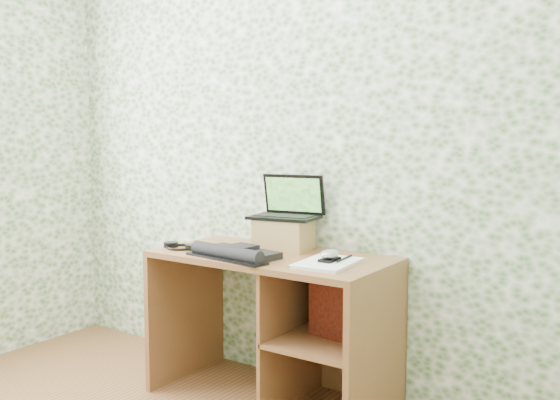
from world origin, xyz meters
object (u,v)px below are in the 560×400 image
Objects in this scene: riser at (284,234)px; notepad at (327,263)px; desk at (288,308)px; keyboard at (234,253)px; laptop at (288,208)px.

riser is 0.44m from notepad.
keyboard is (-0.18, -0.20, 0.29)m from desk.
laptop is at bearing 84.34° from keyboard.
notepad is at bearing 20.23° from keyboard.
desk is 3.24× the size of laptop.
riser reaches higher than keyboard.
laptop is 0.76× the size of keyboard.
riser is 0.14m from laptop.
riser is (-0.10, 0.12, 0.35)m from desk.
riser is at bearing 131.57° from desk.
keyboard is 1.47× the size of notepad.
riser reaches higher than notepad.
keyboard is at bearing -111.99° from laptop.
keyboard is 0.47m from notepad.
notepad is (0.38, -0.21, -0.07)m from riser.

